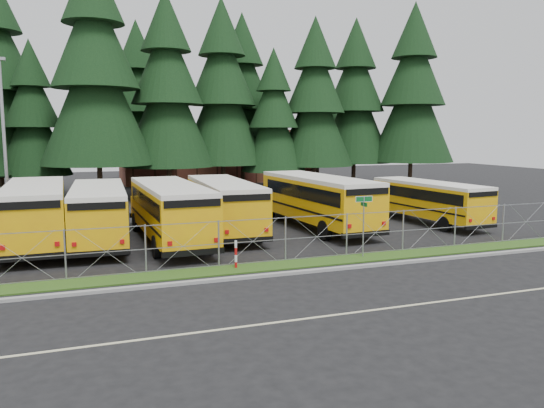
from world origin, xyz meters
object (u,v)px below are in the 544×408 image
Objects in this scene: bus_6 at (315,202)px; bus_3 at (169,213)px; bus_4 at (223,207)px; bus_east at (425,202)px; bus_1 at (36,215)px; light_standard at (4,135)px; striped_bollard at (236,255)px; street_sign at (364,213)px; bus_2 at (99,214)px.

bus_3 is at bearing -176.17° from bus_6.
bus_4 is at bearing 171.30° from bus_6.
bus_6 reaches higher than bus_4.
bus_6 is at bearing 6.04° from bus_3.
bus_3 is 16.04m from bus_east.
light_standard is at bearing 103.87° from bus_1.
bus_6 is (8.75, 1.22, 0.03)m from bus_3.
striped_bollard is at bearing -98.81° from bus_4.
bus_4 is 8.31m from striped_bollard.
striped_bollard is at bearing -179.96° from street_sign.
bus_east is 10.91m from street_sign.
bus_6 is 1.17× the size of light_standard.
street_sign is (-1.06, -7.67, 0.48)m from bus_6.
striped_bollard is (5.14, -7.55, -0.87)m from bus_2.
bus_1 is at bearing 135.78° from striped_bollard.
striped_bollard is at bearing -53.61° from bus_2.
striped_bollard is (1.73, -6.46, -0.93)m from bus_3.
bus_3 is 1.03× the size of bus_4.
bus_6 is 19.43m from light_standard.
bus_east is 8.34× the size of striped_bollard.
bus_east is at bearing -2.99° from bus_4.
bus_6 is at bearing 82.13° from street_sign.
bus_4 is 9.43× the size of striped_bollard.
street_sign reaches higher than striped_bollard.
street_sign is at bearing 0.04° from striped_bollard.
bus_4 reaches higher than bus_east.
bus_2 reaches higher than striped_bollard.
bus_3 is at bearing -47.10° from light_standard.
bus_1 reaches higher than street_sign.
bus_2 reaches higher than bus_east.
bus_2 is 13.43m from street_sign.
light_standard reaches higher than bus_6.
bus_1 is 3.00m from bus_2.
bus_3 reaches higher than bus_2.
bus_2 is at bearing 124.24° from striped_bollard.
light_standard is at bearing 136.06° from street_sign.
bus_6 is 7.31m from bus_east.
bus_2 is at bearing 176.51° from bus_6.
bus_east is 0.99× the size of light_standard.
street_sign reaches higher than bus_east.
striped_bollard is at bearing -159.08° from bus_east.
bus_4 is at bearing 169.85° from bus_east.
striped_bollard is 19.33m from light_standard.
bus_6 is 4.23× the size of street_sign.
bus_2 is 6.71m from bus_4.
street_sign is at bearing -59.43° from bus_4.
bus_1 is 8.95m from light_standard.
light_standard is at bearing 149.49° from bus_4.
bus_6 reaches higher than bus_1.
light_standard is (-8.53, 9.18, 3.97)m from bus_3.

